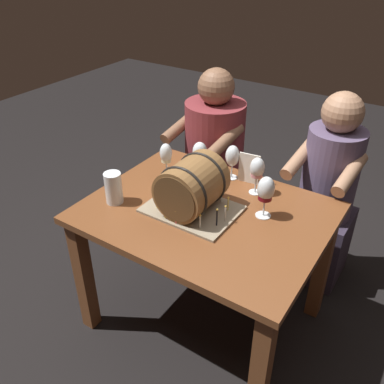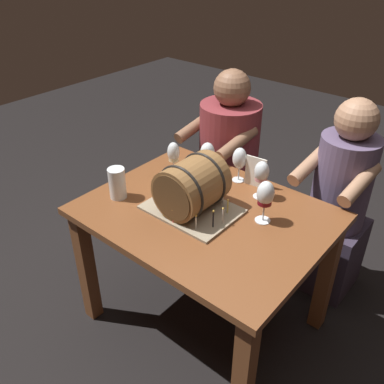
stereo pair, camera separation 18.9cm
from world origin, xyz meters
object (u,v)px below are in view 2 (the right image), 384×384
(wine_glass_empty, at_px, (240,159))
(menu_card, at_px, (255,172))
(wine_glass_amber, at_px, (207,154))
(dining_table, at_px, (206,232))
(wine_glass_red, at_px, (265,195))
(barrel_cake, at_px, (192,187))
(person_seated_left, at_px, (228,164))
(beer_pint, at_px, (117,184))
(person_seated_right, at_px, (336,211))
(wine_glass_rose, at_px, (262,173))
(wine_glass_white, at_px, (174,154))

(wine_glass_empty, relative_size, menu_card, 1.17)
(wine_glass_amber, bearing_deg, dining_table, -52.33)
(wine_glass_red, relative_size, wine_glass_amber, 1.10)
(barrel_cake, distance_m, menu_card, 0.39)
(menu_card, height_order, person_seated_left, person_seated_left)
(wine_glass_red, height_order, beer_pint, wine_glass_red)
(barrel_cake, bearing_deg, person_seated_right, 59.82)
(wine_glass_amber, bearing_deg, wine_glass_red, -20.36)
(wine_glass_empty, height_order, menu_card, wine_glass_empty)
(wine_glass_rose, height_order, wine_glass_amber, wine_glass_rose)
(wine_glass_rose, distance_m, person_seated_left, 0.72)
(dining_table, height_order, wine_glass_empty, wine_glass_empty)
(wine_glass_amber, xyz_separation_m, beer_pint, (-0.19, -0.45, -0.05))
(wine_glass_rose, xyz_separation_m, wine_glass_white, (-0.46, -0.11, -0.01))
(wine_glass_rose, distance_m, beer_pint, 0.69)
(dining_table, xyz_separation_m, wine_glass_white, (-0.34, 0.16, 0.25))
(wine_glass_rose, distance_m, person_seated_right, 0.60)
(barrel_cake, xyz_separation_m, person_seated_right, (0.42, 0.73, -0.33))
(wine_glass_empty, bearing_deg, menu_card, 5.63)
(dining_table, distance_m, wine_glass_amber, 0.42)
(beer_pint, bearing_deg, menu_card, 49.07)
(wine_glass_red, distance_m, menu_card, 0.31)
(beer_pint, xyz_separation_m, person_seated_right, (0.77, 0.87, -0.28))
(dining_table, height_order, wine_glass_white, wine_glass_white)
(wine_glass_rose, relative_size, wine_glass_white, 1.02)
(beer_pint, bearing_deg, wine_glass_red, 23.82)
(barrel_cake, xyz_separation_m, person_seated_left, (-0.31, 0.73, -0.29))
(dining_table, bearing_deg, person_seated_right, 62.03)
(person_seated_left, bearing_deg, wine_glass_red, -43.97)
(wine_glass_empty, xyz_separation_m, menu_card, (0.09, 0.01, -0.05))
(dining_table, distance_m, beer_pint, 0.48)
(person_seated_left, bearing_deg, person_seated_right, -0.05)
(dining_table, relative_size, menu_card, 6.90)
(person_seated_right, bearing_deg, wine_glass_white, -142.81)
(wine_glass_rose, height_order, beer_pint, wine_glass_rose)
(wine_glass_red, bearing_deg, menu_card, 129.96)
(beer_pint, distance_m, person_seated_left, 0.91)
(dining_table, relative_size, beer_pint, 7.09)
(menu_card, bearing_deg, person_seated_left, 133.20)
(person_seated_right, bearing_deg, person_seated_left, 179.95)
(barrel_cake, relative_size, person_seated_left, 0.36)
(menu_card, bearing_deg, wine_glass_rose, -50.30)
(wine_glass_rose, bearing_deg, beer_pint, -139.84)
(barrel_cake, relative_size, person_seated_right, 0.36)
(wine_glass_rose, distance_m, wine_glass_red, 0.20)
(wine_glass_red, height_order, person_seated_left, person_seated_left)
(wine_glass_empty, relative_size, beer_pint, 1.20)
(barrel_cake, relative_size, wine_glass_rose, 2.15)
(barrel_cake, bearing_deg, wine_glass_empty, 88.73)
(wine_glass_white, xyz_separation_m, beer_pint, (-0.06, -0.33, -0.05))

